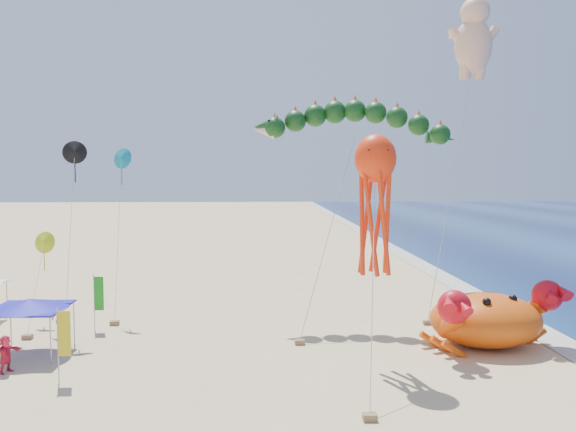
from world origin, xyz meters
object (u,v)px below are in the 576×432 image
(cherub_kite, at_px, (474,36))
(octopus_kite, at_px, (375,194))
(crab_inflatable, at_px, (486,318))
(canopy_blue, at_px, (29,304))
(dragon_kite, at_px, (352,127))

(cherub_kite, distance_m, octopus_kite, 14.18)
(crab_inflatable, distance_m, octopus_kite, 9.11)
(octopus_kite, relative_size, canopy_blue, 2.78)
(crab_inflatable, xyz_separation_m, cherub_kite, (1.20, 5.84, 15.43))
(crab_inflatable, height_order, octopus_kite, octopus_kite)
(octopus_kite, distance_m, canopy_blue, 17.38)
(crab_inflatable, bearing_deg, canopy_blue, -179.47)
(crab_inflatable, xyz_separation_m, dragon_kite, (-5.87, 6.50, 10.09))
(crab_inflatable, distance_m, canopy_blue, 22.61)
(cherub_kite, height_order, octopus_kite, cherub_kite)
(crab_inflatable, relative_size, dragon_kite, 0.59)
(dragon_kite, height_order, canopy_blue, dragon_kite)
(dragon_kite, relative_size, cherub_kite, 0.67)
(cherub_kite, height_order, canopy_blue, cherub_kite)
(cherub_kite, bearing_deg, dragon_kite, 174.70)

